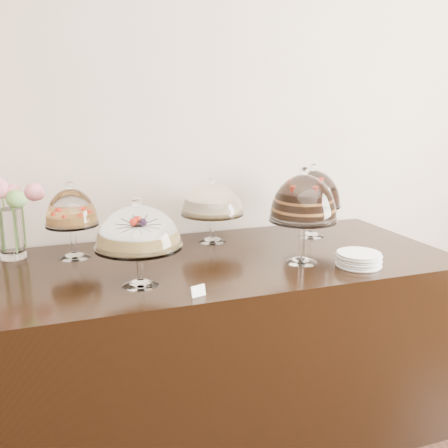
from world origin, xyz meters
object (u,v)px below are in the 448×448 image
object	(u,v)px
cake_stand_cheesecake	(212,202)
cake_stand_dark_choco	(313,191)
cake_stand_choco_layer	(304,201)
plate_stack	(359,259)
cake_stand_sugar_sponge	(138,231)
display_counter	(221,344)
cake_stand_fruit_tart	(71,211)
flower_vase	(8,207)

from	to	relation	value
cake_stand_cheesecake	cake_stand_dark_choco	distance (m)	0.56
cake_stand_dark_choco	cake_stand_choco_layer	bearing A→B (deg)	-124.32
cake_stand_dark_choco	plate_stack	world-z (taller)	cake_stand_dark_choco
cake_stand_cheesecake	cake_stand_sugar_sponge	bearing A→B (deg)	-132.41
plate_stack	display_counter	bearing A→B (deg)	150.16
display_counter	cake_stand_dark_choco	xyz separation A→B (m)	(0.61, 0.22, 0.70)
cake_stand_sugar_sponge	cake_stand_fruit_tart	distance (m)	0.53
display_counter	cake_stand_fruit_tart	world-z (taller)	cake_stand_fruit_tart
cake_stand_cheesecake	cake_stand_fruit_tart	xyz separation A→B (m)	(-0.71, -0.05, 0.01)
cake_stand_dark_choco	plate_stack	distance (m)	0.58
cake_stand_fruit_tart	flower_vase	size ratio (longest dim) A/B	0.82
cake_stand_choco_layer	cake_stand_cheesecake	bearing A→B (deg)	120.11
display_counter	flower_vase	bearing A→B (deg)	160.13
flower_vase	plate_stack	size ratio (longest dim) A/B	2.22
cake_stand_sugar_sponge	cake_stand_choco_layer	size ratio (longest dim) A/B	0.82
plate_stack	flower_vase	bearing A→B (deg)	156.23
cake_stand_sugar_sponge	cake_stand_cheesecake	xyz separation A→B (m)	(0.48, 0.53, -0.01)
cake_stand_sugar_sponge	cake_stand_cheesecake	bearing A→B (deg)	47.59
cake_stand_sugar_sponge	cake_stand_cheesecake	world-z (taller)	cake_stand_sugar_sponge
cake_stand_sugar_sponge	display_counter	bearing A→B (deg)	28.46
cake_stand_sugar_sponge	plate_stack	bearing A→B (deg)	-5.10
display_counter	cake_stand_fruit_tart	size ratio (longest dim) A/B	5.97
display_counter	cake_stand_sugar_sponge	xyz separation A→B (m)	(-0.43, -0.23, 0.68)
display_counter	cake_stand_cheesecake	bearing A→B (deg)	79.11
cake_stand_dark_choco	flower_vase	size ratio (longest dim) A/B	0.90
flower_vase	plate_stack	xyz separation A→B (m)	(1.49, -0.66, -0.22)
cake_stand_dark_choco	flower_vase	distance (m)	1.55
display_counter	cake_stand_sugar_sponge	world-z (taller)	cake_stand_sugar_sponge
cake_stand_cheesecake	plate_stack	distance (m)	0.81
cake_stand_dark_choco	flower_vase	world-z (taller)	flower_vase
cake_stand_sugar_sponge	cake_stand_dark_choco	size ratio (longest dim) A/B	0.90
cake_stand_cheesecake	flower_vase	size ratio (longest dim) A/B	0.78
cake_stand_dark_choco	cake_stand_sugar_sponge	bearing A→B (deg)	-156.54
cake_stand_sugar_sponge	flower_vase	size ratio (longest dim) A/B	0.81
plate_stack	cake_stand_choco_layer	bearing A→B (deg)	148.12
cake_stand_choco_layer	display_counter	bearing A→B (deg)	151.54
cake_stand_choco_layer	flower_vase	size ratio (longest dim) A/B	1.00
cake_stand_choco_layer	cake_stand_fruit_tart	bearing A→B (deg)	156.49
cake_stand_sugar_sponge	cake_stand_choco_layer	xyz separation A→B (m)	(0.76, 0.05, 0.06)
cake_stand_fruit_tart	plate_stack	xyz separation A→B (m)	(1.21, -0.57, -0.20)
cake_stand_sugar_sponge	cake_stand_fruit_tart	bearing A→B (deg)	115.67
cake_stand_dark_choco	flower_vase	bearing A→B (deg)	175.55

